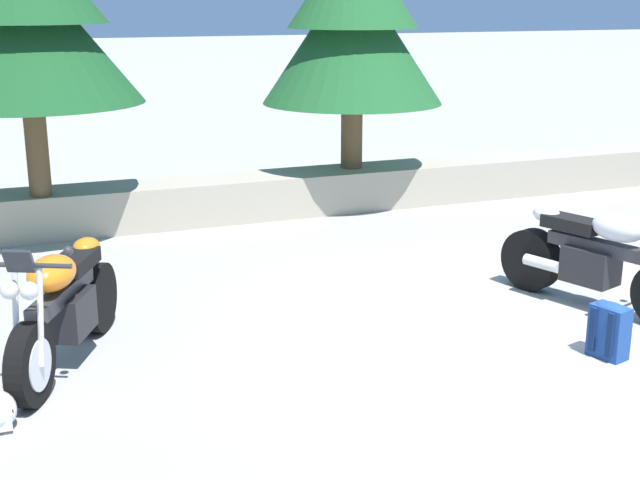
% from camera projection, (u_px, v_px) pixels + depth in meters
% --- Properties ---
extents(ground_plane, '(120.00, 120.00, 0.00)m').
position_uv_depth(ground_plane, '(511.00, 329.00, 7.68)').
color(ground_plane, '#A3A099').
extents(stone_wall, '(36.00, 0.80, 0.55)m').
position_uv_depth(stone_wall, '(315.00, 191.00, 11.90)').
color(stone_wall, '#A89E89').
rests_on(stone_wall, ground).
extents(motorcycle_orange_near_left, '(1.12, 1.92, 1.18)m').
position_uv_depth(motorcycle_orange_near_left, '(63.00, 308.00, 6.80)').
color(motorcycle_orange_near_left, black).
rests_on(motorcycle_orange_near_left, ground).
extents(motorcycle_silver_centre, '(0.94, 2.00, 1.18)m').
position_uv_depth(motorcycle_silver_centre, '(598.00, 259.00, 8.06)').
color(motorcycle_silver_centre, black).
rests_on(motorcycle_silver_centre, ground).
extents(rider_backpack, '(0.31, 0.34, 0.47)m').
position_uv_depth(rider_backpack, '(610.00, 329.00, 7.03)').
color(rider_backpack, navy).
rests_on(rider_backpack, ground).
extents(pine_tree_mid_left, '(2.60, 2.60, 3.64)m').
position_uv_depth(pine_tree_mid_left, '(25.00, 9.00, 9.78)').
color(pine_tree_mid_left, brown).
rests_on(pine_tree_mid_left, stone_wall).
extents(pine_tree_mid_right, '(2.45, 2.45, 3.70)m').
position_uv_depth(pine_tree_mid_right, '(353.00, 14.00, 11.53)').
color(pine_tree_mid_right, brown).
rests_on(pine_tree_mid_right, stone_wall).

